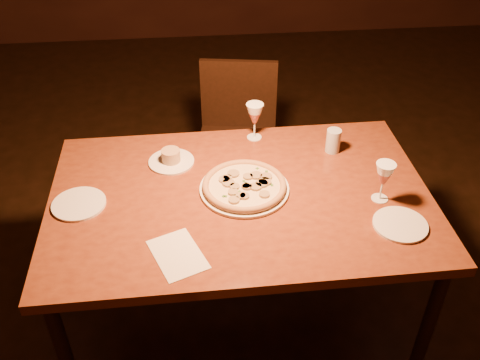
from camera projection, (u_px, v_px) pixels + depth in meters
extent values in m
plane|color=black|center=(276.00, 288.00, 2.85)|extent=(7.00, 7.00, 0.00)
cube|color=brown|center=(240.00, 198.00, 2.18)|extent=(1.55, 1.01, 0.04)
cylinder|color=black|center=(93.00, 218.00, 2.71)|extent=(0.06, 0.06, 0.78)
cylinder|color=black|center=(426.00, 332.00, 2.15)|extent=(0.06, 0.06, 0.78)
cylinder|color=black|center=(363.00, 199.00, 2.83)|extent=(0.06, 0.06, 0.78)
cube|color=black|center=(236.00, 147.00, 3.08)|extent=(0.51, 0.51, 0.04)
cube|color=black|center=(239.00, 94.00, 3.10)|extent=(0.44, 0.10, 0.42)
cylinder|color=black|center=(204.00, 198.00, 3.09)|extent=(0.04, 0.04, 0.45)
cylinder|color=black|center=(210.00, 163.00, 3.38)|extent=(0.04, 0.04, 0.45)
cylinder|color=black|center=(265.00, 201.00, 3.08)|extent=(0.04, 0.04, 0.45)
cylinder|color=black|center=(267.00, 165.00, 3.36)|extent=(0.04, 0.04, 0.45)
cylinder|color=white|center=(244.00, 189.00, 2.18)|extent=(0.37, 0.37, 0.01)
cylinder|color=beige|center=(244.00, 186.00, 2.18)|extent=(0.33, 0.33, 0.01)
torus|color=tan|center=(244.00, 185.00, 2.17)|extent=(0.34, 0.34, 0.03)
cylinder|color=white|center=(171.00, 162.00, 2.34)|extent=(0.20, 0.20, 0.01)
cylinder|color=tan|center=(171.00, 156.00, 2.32)|extent=(0.08, 0.08, 0.05)
cylinder|color=#B6BFC7|center=(333.00, 141.00, 2.39)|extent=(0.07, 0.07, 0.11)
cylinder|color=white|center=(79.00, 204.00, 2.11)|extent=(0.21, 0.21, 0.01)
cylinder|color=white|center=(400.00, 225.00, 2.01)|extent=(0.21, 0.21, 0.01)
cube|color=silver|center=(178.00, 254.00, 1.89)|extent=(0.23, 0.27, 0.00)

